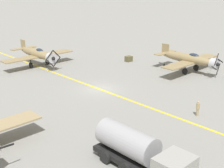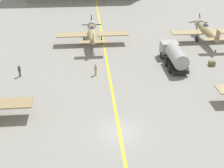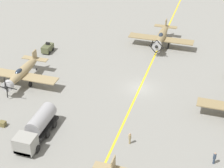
% 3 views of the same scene
% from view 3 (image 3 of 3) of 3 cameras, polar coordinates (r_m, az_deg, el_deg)
% --- Properties ---
extents(ground_plane, '(400.00, 400.00, 0.00)m').
position_cam_3_polar(ground_plane, '(57.96, 4.27, -0.60)').
color(ground_plane, gray).
extents(taxiway_stripe, '(0.30, 160.00, 0.01)m').
position_cam_3_polar(taxiway_stripe, '(57.95, 4.27, -0.59)').
color(taxiway_stripe, yellow).
rests_on(taxiway_stripe, ground).
extents(airplane_near_center, '(12.00, 9.98, 3.65)m').
position_cam_3_polar(airplane_near_center, '(70.26, 7.53, 7.18)').
color(airplane_near_center, '#917D54').
rests_on(airplane_near_center, ground).
extents(airplane_mid_right, '(12.00, 9.98, 3.80)m').
position_cam_3_polar(airplane_mid_right, '(59.44, -13.62, 1.67)').
color(airplane_mid_right, '#9E8961').
rests_on(airplane_mid_right, ground).
extents(fuel_tanker, '(2.68, 8.00, 2.98)m').
position_cam_3_polar(fuel_tanker, '(48.20, -11.41, -6.62)').
color(fuel_tanker, black).
rests_on(fuel_tanker, ground).
extents(tow_tractor, '(1.57, 2.60, 1.79)m').
position_cam_3_polar(tow_tractor, '(69.11, -9.79, 5.42)').
color(tow_tractor, '#515638').
rests_on(tow_tractor, ground).
extents(ground_crew_walking, '(0.36, 0.36, 1.66)m').
position_cam_3_polar(ground_crew_walking, '(45.67, 15.35, -10.77)').
color(ground_crew_walking, '#334256').
rests_on(ground_crew_walking, ground).
extents(ground_crew_inspecting, '(0.36, 0.36, 1.63)m').
position_cam_3_polar(ground_crew_inspecting, '(46.81, 2.73, -8.22)').
color(ground_crew_inspecting, tan).
rests_on(ground_crew_inspecting, ground).
extents(supply_crate_outboard, '(0.84, 0.71, 0.70)m').
position_cam_3_polar(supply_crate_outboard, '(51.93, -16.34, -5.84)').
color(supply_crate_outboard, brown).
rests_on(supply_crate_outboard, ground).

